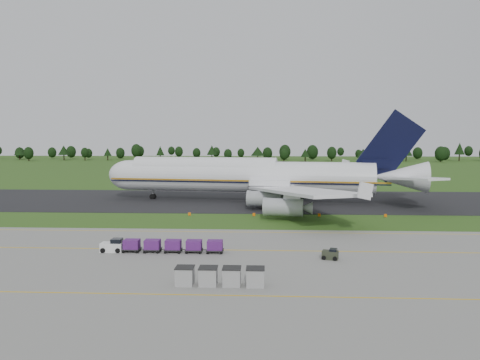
# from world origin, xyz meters

# --- Properties ---
(ground) EXTENTS (600.00, 600.00, 0.00)m
(ground) POSITION_xyz_m (0.00, 0.00, 0.00)
(ground) COLOR #2A4D17
(ground) RESTS_ON ground
(apron) EXTENTS (300.00, 52.00, 0.06)m
(apron) POSITION_xyz_m (0.00, -34.00, 0.03)
(apron) COLOR slate
(apron) RESTS_ON ground
(taxiway) EXTENTS (300.00, 40.00, 0.08)m
(taxiway) POSITION_xyz_m (0.00, 28.00, 0.04)
(taxiway) COLOR black
(taxiway) RESTS_ON ground
(apron_markings) EXTENTS (300.00, 30.20, 0.01)m
(apron_markings) POSITION_xyz_m (0.00, -26.98, 0.06)
(apron_markings) COLOR gold
(apron_markings) RESTS_ON apron
(tree_line) EXTENTS (527.17, 23.18, 11.89)m
(tree_line) POSITION_xyz_m (26.24, 220.97, 6.01)
(tree_line) COLOR black
(tree_line) RESTS_ON ground
(aircraft) EXTENTS (76.07, 73.26, 21.28)m
(aircraft) POSITION_xyz_m (1.19, 26.06, 6.08)
(aircraft) COLOR white
(aircraft) RESTS_ON ground
(baggage_train) EXTENTS (16.14, 1.71, 1.65)m
(baggage_train) POSITION_xyz_m (-9.71, -23.63, 0.95)
(baggage_train) COLOR silver
(baggage_train) RESTS_ON apron
(utility_cart) EXTENTS (2.18, 1.66, 1.06)m
(utility_cart) POSITION_xyz_m (12.02, -26.13, 0.58)
(utility_cart) COLOR #2B3022
(utility_cart) RESTS_ON apron
(uld_row) EXTENTS (9.08, 1.88, 1.86)m
(uld_row) POSITION_xyz_m (-0.64, -36.96, 1.00)
(uld_row) COLOR #949494
(uld_row) RESTS_ON apron
(edge_markers) EXTENTS (37.95, 0.30, 0.60)m
(edge_markers) POSITION_xyz_m (8.25, 5.68, 0.27)
(edge_markers) COLOR #EE6307
(edge_markers) RESTS_ON ground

